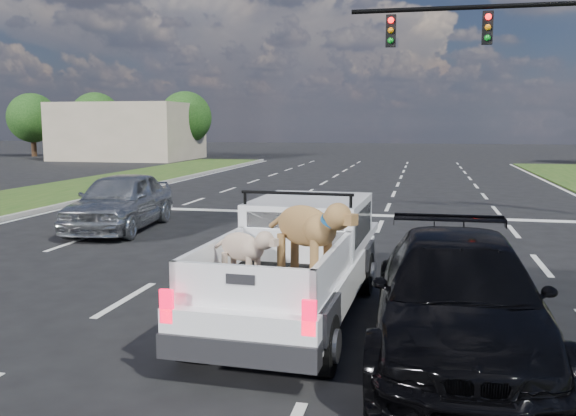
% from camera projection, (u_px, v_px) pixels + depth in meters
% --- Properties ---
extents(ground, '(160.00, 160.00, 0.00)m').
position_uv_depth(ground, '(229.00, 307.00, 9.45)').
color(ground, black).
rests_on(ground, ground).
extents(road_markings, '(17.75, 60.00, 0.01)m').
position_uv_depth(road_markings, '(308.00, 233.00, 15.79)').
color(road_markings, silver).
rests_on(road_markings, ground).
extents(building_left, '(10.00, 8.00, 4.40)m').
position_uv_depth(building_left, '(129.00, 131.00, 48.26)').
color(building_left, tan).
rests_on(building_left, ground).
extents(tree_far_a, '(4.20, 4.20, 5.40)m').
position_uv_depth(tree_far_a, '(32.00, 118.00, 52.19)').
color(tree_far_a, '#332114').
rests_on(tree_far_a, ground).
extents(tree_far_b, '(4.20, 4.20, 5.40)m').
position_uv_depth(tree_far_b, '(96.00, 118.00, 50.90)').
color(tree_far_b, '#332114').
rests_on(tree_far_b, ground).
extents(tree_far_c, '(4.20, 4.20, 5.40)m').
position_uv_depth(tree_far_c, '(186.00, 118.00, 49.18)').
color(tree_far_c, '#332114').
rests_on(tree_far_c, ground).
extents(pickup_truck, '(2.06, 4.99, 1.85)m').
position_uv_depth(pickup_truck, '(297.00, 259.00, 8.82)').
color(pickup_truck, black).
rests_on(pickup_truck, ground).
extents(silver_sedan, '(2.27, 4.68, 1.54)m').
position_uv_depth(silver_sedan, '(120.00, 201.00, 16.26)').
color(silver_sedan, '#AFB3B7').
rests_on(silver_sedan, ground).
extents(black_coupe, '(2.11, 5.01, 1.44)m').
position_uv_depth(black_coupe, '(458.00, 298.00, 7.37)').
color(black_coupe, black).
rests_on(black_coupe, ground).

